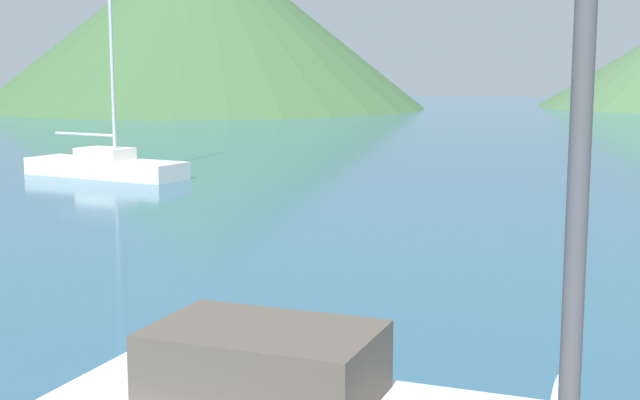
# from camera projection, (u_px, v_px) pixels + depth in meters

# --- Properties ---
(sailboat_inner) EXTENTS (6.62, 3.72, 11.31)m
(sailboat_inner) POSITION_uv_depth(u_px,v_px,m) (105.00, 163.00, 32.66)
(sailboat_inner) COLOR white
(sailboat_inner) RESTS_ON ground_plane
(hill_west) EXTENTS (43.49, 43.49, 17.18)m
(hill_west) POSITION_uv_depth(u_px,v_px,m) (203.00, 20.00, 87.16)
(hill_west) COLOR #3D6038
(hill_west) RESTS_ON ground_plane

